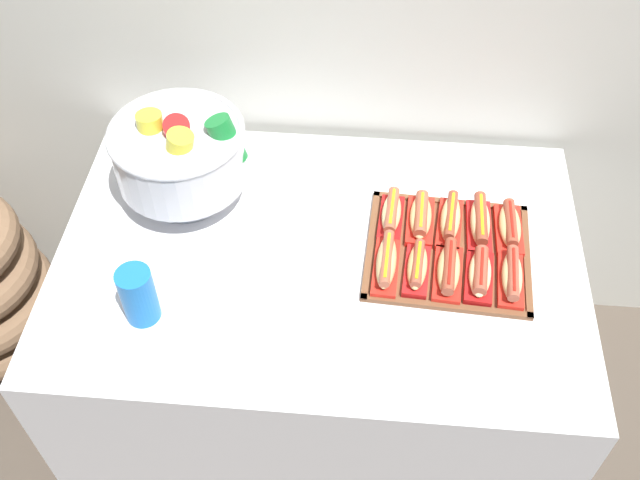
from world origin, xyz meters
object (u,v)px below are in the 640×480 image
Objects in this scene: hot_dog_3 at (480,274)px; hot_dog_6 at (421,217)px; hot_dog_8 at (480,222)px; hot_dog_9 at (510,227)px; cup_stack at (138,295)px; hot_dog_4 at (512,277)px; serving_tray at (448,252)px; hot_dog_1 at (417,267)px; hot_dog_7 at (450,220)px; hot_dog_2 at (448,270)px; punch_bowl at (180,153)px; hot_dog_0 at (386,263)px; buffet_table at (320,333)px; hot_dog_5 at (391,214)px.

hot_dog_3 is 0.22m from hot_dog_6.
hot_dog_9 is (0.07, -0.00, -0.00)m from hot_dog_8.
hot_dog_4 is at bearing 10.46° from cup_stack.
hot_dog_6 reaches higher than serving_tray.
hot_dog_6 is at bearing 129.18° from serving_tray.
hot_dog_7 is at bearing 62.46° from hot_dog_1.
cup_stack is (-0.87, -0.32, 0.04)m from hot_dog_9.
hot_dog_9 is (0.16, 0.16, -0.00)m from hot_dog_2.
hot_dog_4 is at bearing -68.65° from hot_dog_8.
punch_bowl reaches higher than hot_dog_1.
serving_tray is 2.43× the size of hot_dog_2.
hot_dog_0 is 1.09× the size of hot_dog_9.
punch_bowl is at bearing 174.78° from hot_dog_6.
buffet_table is 0.47m from hot_dog_1.
hot_dog_1 is at bearing 176.91° from hot_dog_2.
punch_bowl is at bearing 175.35° from hot_dog_9.
hot_dog_9 is 0.86m from punch_bowl.
punch_bowl reaches higher than cup_stack.
serving_tray is 1.20× the size of punch_bowl.
hot_dog_8 reaches higher than hot_dog_2.
serving_tray is 2.62× the size of hot_dog_3.
hot_dog_3 is 0.98× the size of hot_dog_9.
hot_dog_7 reaches higher than hot_dog_1.
hot_dog_0 is 0.59m from punch_bowl.
buffet_table is 7.98× the size of hot_dog_9.
hot_dog_1 is at bearing -117.54° from hot_dog_7.
hot_dog_2 is 1.15× the size of cup_stack.
hot_dog_0 is 1.08× the size of hot_dog_6.
hot_dog_2 is 0.73m from punch_bowl.
hot_dog_7 is at bearing 86.91° from serving_tray.
hot_dog_6 is (-0.14, 0.17, -0.00)m from hot_dog_3.
punch_bowl is at bearing 160.06° from hot_dog_1.
hot_dog_2 reaches higher than hot_dog_3.
hot_dog_8 is (-0.07, 0.17, 0.00)m from hot_dog_4.
hot_dog_3 is (0.22, -0.01, -0.00)m from hot_dog_0.
hot_dog_2 and hot_dog_5 have the same top height.
hot_dog_8 is 1.19× the size of cup_stack.
buffet_table is at bearing 172.14° from hot_dog_4.
hot_dog_8 is 0.78m from punch_bowl.
hot_dog_7 reaches higher than hot_dog_4.
hot_dog_8 is at bearing 111.35° from hot_dog_4.
hot_dog_6 is at bearing 86.91° from hot_dog_1.
buffet_table is 8.43× the size of hot_dog_5.
serving_tray is 0.72m from punch_bowl.
hot_dog_6 is at bearing -5.22° from punch_bowl.
hot_dog_0 is at bearing -16.13° from buffet_table.
hot_dog_8 reaches higher than hot_dog_9.
hot_dog_0 reaches higher than hot_dog_6.
hot_dog_8 is 0.08m from hot_dog_9.
hot_dog_3 reaches higher than hot_dog_1.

